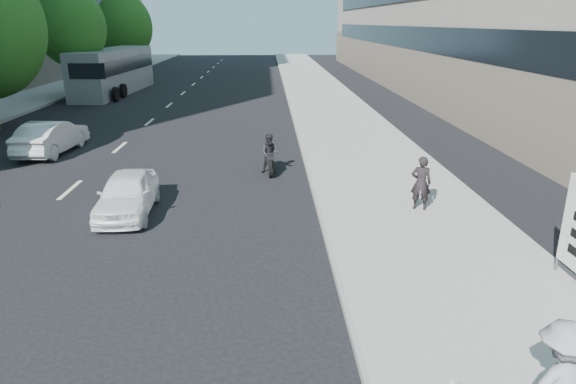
{
  "coord_description": "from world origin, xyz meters",
  "views": [
    {
      "loc": [
        0.02,
        -8.27,
        5.24
      ],
      "look_at": [
        0.47,
        3.23,
        1.42
      ],
      "focal_mm": 32.0,
      "sensor_mm": 36.0,
      "label": 1
    }
  ],
  "objects_px": {
    "pedestrian_woman": "(421,183)",
    "white_sedan_near": "(127,193)",
    "motorcycle": "(270,156)",
    "bus": "(114,72)",
    "white_sedan_mid": "(51,137)"
  },
  "relations": [
    {
      "from": "pedestrian_woman",
      "to": "motorcycle",
      "type": "distance_m",
      "value": 6.12
    },
    {
      "from": "pedestrian_woman",
      "to": "motorcycle",
      "type": "bearing_deg",
      "value": -32.11
    },
    {
      "from": "pedestrian_woman",
      "to": "white_sedan_mid",
      "type": "height_order",
      "value": "pedestrian_woman"
    },
    {
      "from": "white_sedan_mid",
      "to": "bus",
      "type": "distance_m",
      "value": 19.37
    },
    {
      "from": "pedestrian_woman",
      "to": "white_sedan_near",
      "type": "distance_m",
      "value": 8.34
    },
    {
      "from": "pedestrian_woman",
      "to": "white_sedan_mid",
      "type": "relative_size",
      "value": 0.37
    },
    {
      "from": "white_sedan_near",
      "to": "white_sedan_mid",
      "type": "bearing_deg",
      "value": 121.56
    },
    {
      "from": "pedestrian_woman",
      "to": "white_sedan_mid",
      "type": "bearing_deg",
      "value": -15.94
    },
    {
      "from": "white_sedan_near",
      "to": "white_sedan_mid",
      "type": "height_order",
      "value": "white_sedan_mid"
    },
    {
      "from": "motorcycle",
      "to": "bus",
      "type": "distance_m",
      "value": 25.39
    },
    {
      "from": "white_sedan_mid",
      "to": "motorcycle",
      "type": "bearing_deg",
      "value": 164.79
    },
    {
      "from": "pedestrian_woman",
      "to": "bus",
      "type": "distance_m",
      "value": 31.3
    },
    {
      "from": "pedestrian_woman",
      "to": "bus",
      "type": "height_order",
      "value": "bus"
    },
    {
      "from": "motorcycle",
      "to": "bus",
      "type": "xyz_separation_m",
      "value": [
        -11.77,
        22.48,
        1.0
      ]
    },
    {
      "from": "pedestrian_woman",
      "to": "white_sedan_near",
      "type": "relative_size",
      "value": 0.44
    }
  ]
}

